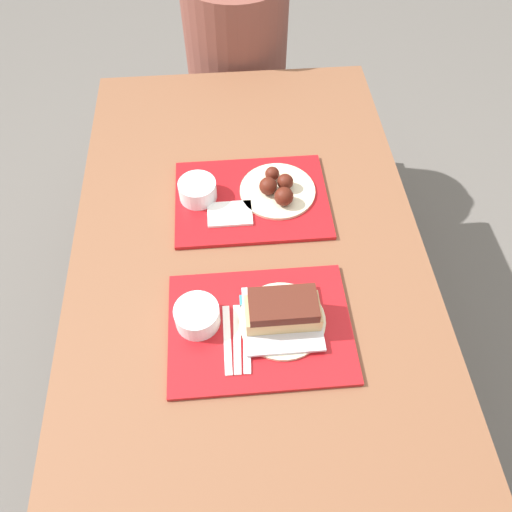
{
  "coord_description": "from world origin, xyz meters",
  "views": [
    {
      "loc": [
        -0.04,
        -0.76,
        1.77
      ],
      "look_at": [
        0.02,
        -0.05,
        0.79
      ],
      "focal_mm": 35.0,
      "sensor_mm": 36.0,
      "label": 1
    }
  ],
  "objects_px": {
    "bowl_coleslaw_far": "(198,189)",
    "bowl_coleslaw_near": "(197,315)",
    "tray_near": "(260,328)",
    "brisket_sandwich_plate": "(283,314)",
    "tray_far": "(252,199)",
    "wings_plate_far": "(278,188)",
    "person_seated_across": "(236,40)"
  },
  "relations": [
    {
      "from": "tray_near",
      "to": "bowl_coleslaw_far",
      "type": "xyz_separation_m",
      "value": [
        -0.13,
        0.41,
        0.04
      ]
    },
    {
      "from": "bowl_coleslaw_near",
      "to": "brisket_sandwich_plate",
      "type": "distance_m",
      "value": 0.19
    },
    {
      "from": "tray_near",
      "to": "bowl_coleslaw_near",
      "type": "height_order",
      "value": "bowl_coleslaw_near"
    },
    {
      "from": "tray_far",
      "to": "bowl_coleslaw_far",
      "type": "xyz_separation_m",
      "value": [
        -0.14,
        0.02,
        0.04
      ]
    },
    {
      "from": "bowl_coleslaw_near",
      "to": "wings_plate_far",
      "type": "height_order",
      "value": "wings_plate_far"
    },
    {
      "from": "brisket_sandwich_plate",
      "to": "tray_near",
      "type": "bearing_deg",
      "value": -169.53
    },
    {
      "from": "brisket_sandwich_plate",
      "to": "person_seated_across",
      "type": "distance_m",
      "value": 1.21
    },
    {
      "from": "tray_far",
      "to": "bowl_coleslaw_far",
      "type": "bearing_deg",
      "value": 173.99
    },
    {
      "from": "wings_plate_far",
      "to": "tray_far",
      "type": "bearing_deg",
      "value": -171.19
    },
    {
      "from": "bowl_coleslaw_far",
      "to": "wings_plate_far",
      "type": "distance_m",
      "value": 0.22
    },
    {
      "from": "tray_far",
      "to": "person_seated_across",
      "type": "height_order",
      "value": "person_seated_across"
    },
    {
      "from": "bowl_coleslaw_near",
      "to": "person_seated_across",
      "type": "height_order",
      "value": "person_seated_across"
    },
    {
      "from": "bowl_coleslaw_far",
      "to": "bowl_coleslaw_near",
      "type": "bearing_deg",
      "value": -90.87
    },
    {
      "from": "tray_far",
      "to": "bowl_coleslaw_far",
      "type": "height_order",
      "value": "bowl_coleslaw_far"
    },
    {
      "from": "tray_near",
      "to": "person_seated_across",
      "type": "height_order",
      "value": "person_seated_across"
    },
    {
      "from": "tray_near",
      "to": "brisket_sandwich_plate",
      "type": "relative_size",
      "value": 2.08
    },
    {
      "from": "wings_plate_far",
      "to": "person_seated_across",
      "type": "relative_size",
      "value": 0.3
    },
    {
      "from": "bowl_coleslaw_far",
      "to": "brisket_sandwich_plate",
      "type": "bearing_deg",
      "value": -65.2
    },
    {
      "from": "bowl_coleslaw_far",
      "to": "person_seated_across",
      "type": "height_order",
      "value": "person_seated_across"
    },
    {
      "from": "wings_plate_far",
      "to": "person_seated_across",
      "type": "distance_m",
      "value": 0.82
    },
    {
      "from": "tray_near",
      "to": "brisket_sandwich_plate",
      "type": "bearing_deg",
      "value": 10.47
    },
    {
      "from": "bowl_coleslaw_near",
      "to": "wings_plate_far",
      "type": "relative_size",
      "value": 0.49
    },
    {
      "from": "bowl_coleslaw_near",
      "to": "tray_near",
      "type": "bearing_deg",
      "value": -9.65
    },
    {
      "from": "brisket_sandwich_plate",
      "to": "bowl_coleslaw_far",
      "type": "xyz_separation_m",
      "value": [
        -0.18,
        0.4,
        -0.0
      ]
    },
    {
      "from": "wings_plate_far",
      "to": "bowl_coleslaw_near",
      "type": "bearing_deg",
      "value": -120.27
    },
    {
      "from": "bowl_coleslaw_far",
      "to": "wings_plate_far",
      "type": "relative_size",
      "value": 0.49
    },
    {
      "from": "tray_far",
      "to": "brisket_sandwich_plate",
      "type": "xyz_separation_m",
      "value": [
        0.04,
        -0.39,
        0.04
      ]
    },
    {
      "from": "tray_far",
      "to": "bowl_coleslaw_far",
      "type": "distance_m",
      "value": 0.15
    },
    {
      "from": "wings_plate_far",
      "to": "person_seated_across",
      "type": "height_order",
      "value": "person_seated_across"
    },
    {
      "from": "tray_far",
      "to": "wings_plate_far",
      "type": "xyz_separation_m",
      "value": [
        0.07,
        0.01,
        0.02
      ]
    },
    {
      "from": "tray_near",
      "to": "brisket_sandwich_plate",
      "type": "height_order",
      "value": "brisket_sandwich_plate"
    },
    {
      "from": "tray_near",
      "to": "wings_plate_far",
      "type": "height_order",
      "value": "wings_plate_far"
    }
  ]
}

